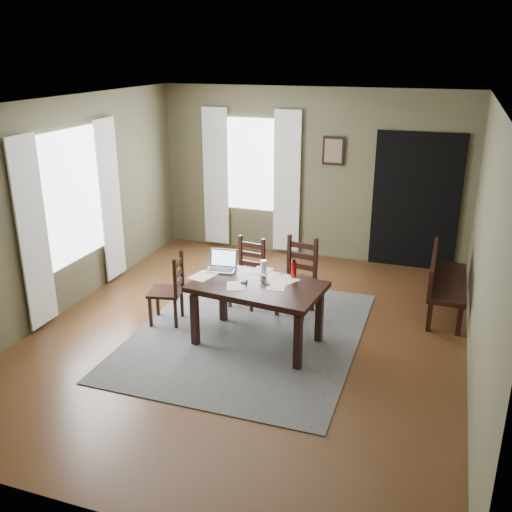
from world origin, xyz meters
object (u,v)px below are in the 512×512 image
at_px(chair_back_left, 248,273).
at_px(bench, 442,278).
at_px(dining_table, 257,292).
at_px(chair_end, 169,290).
at_px(chair_back_right, 297,278).
at_px(laptop, 222,264).
at_px(water_bottle, 294,269).

relative_size(chair_back_left, bench, 0.63).
height_order(dining_table, chair_end, chair_end).
height_order(chair_end, chair_back_right, chair_back_right).
xyz_separation_m(dining_table, laptop, (-0.55, 0.31, 0.15)).
distance_m(bench, water_bottle, 2.09).
relative_size(chair_end, laptop, 2.45).
height_order(chair_end, bench, chair_end).
xyz_separation_m(chair_back_right, laptop, (-0.77, -0.64, 0.32)).
bearing_deg(chair_back_right, chair_back_left, -173.72).
distance_m(chair_back_left, water_bottle, 1.11).
bearing_deg(bench, chair_back_left, 103.46).
bearing_deg(chair_back_right, laptop, -131.30).
relative_size(dining_table, chair_back_left, 1.73).
height_order(dining_table, bench, bench).
bearing_deg(laptop, chair_back_left, 76.02).
xyz_separation_m(chair_back_right, bench, (1.76, 0.62, -0.01)).
bearing_deg(chair_back_right, bench, 28.18).
bearing_deg(chair_end, water_bottle, 84.65).
bearing_deg(chair_end, chair_back_left, 126.72).
height_order(laptop, water_bottle, laptop).
distance_m(dining_table, bench, 2.52).
height_order(bench, laptop, laptop).
bearing_deg(chair_end, bench, 102.02).
height_order(bench, water_bottle, water_bottle).
distance_m(chair_end, bench, 3.47).
xyz_separation_m(chair_end, bench, (3.17, 1.41, 0.03)).
distance_m(chair_back_right, water_bottle, 0.73).
xyz_separation_m(chair_end, laptop, (0.65, 0.16, 0.36)).
relative_size(chair_end, bench, 0.63).
bearing_deg(laptop, bench, 19.25).
distance_m(chair_back_left, bench, 2.51).
xyz_separation_m(chair_back_left, laptop, (-0.08, -0.67, 0.36)).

